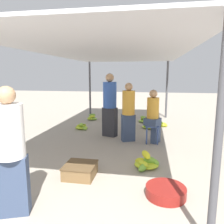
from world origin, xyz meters
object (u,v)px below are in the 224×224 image
at_px(banana_pile_left_1, 92,118).
at_px(banana_pile_right_2, 161,124).
at_px(basin_black, 166,192).
at_px(shopper_walking_mid, 128,111).
at_px(stool, 152,129).
at_px(banana_pile_right_1, 146,120).
at_px(banana_pile_right_3, 150,126).
at_px(vendor_foreground, 11,150).
at_px(crate_near, 80,170).
at_px(banana_pile_left_0, 82,127).
at_px(banana_pile_right_0, 147,163).
at_px(shopper_walking_far, 110,104).
at_px(vendor_seated, 153,115).

height_order(banana_pile_left_1, banana_pile_right_2, banana_pile_left_1).
xyz_separation_m(basin_black, shopper_walking_mid, (-0.81, 2.58, 0.72)).
xyz_separation_m(stool, basin_black, (0.19, -2.52, -0.30)).
bearing_deg(banana_pile_left_1, banana_pile_right_2, -12.59).
bearing_deg(banana_pile_right_1, banana_pile_right_3, -80.94).
bearing_deg(vendor_foreground, shopper_walking_mid, 71.73).
height_order(banana_pile_right_3, crate_near, banana_pile_right_3).
bearing_deg(basin_black, stool, 94.32).
relative_size(banana_pile_left_1, banana_pile_right_2, 0.91).
xyz_separation_m(vendor_foreground, banana_pile_left_0, (-0.52, 4.32, -0.77)).
xyz_separation_m(vendor_foreground, banana_pile_left_1, (-0.57, 5.77, -0.75)).
height_order(banana_pile_left_0, crate_near, crate_near).
bearing_deg(banana_pile_right_0, banana_pile_right_1, 91.46).
distance_m(vendor_foreground, shopper_walking_mid, 3.49).
height_order(basin_black, crate_near, crate_near).
distance_m(stool, shopper_walking_far, 1.38).
xyz_separation_m(basin_black, banana_pile_left_0, (-2.43, 3.59, -0.00)).
bearing_deg(basin_black, banana_pile_right_2, 88.31).
bearing_deg(banana_pile_right_2, stool, -99.41).
relative_size(vendor_foreground, banana_pile_left_1, 4.00).
bearing_deg(banana_pile_left_1, vendor_seated, -47.46).
xyz_separation_m(banana_pile_left_0, shopper_walking_far, (1.05, -0.62, 0.85)).
xyz_separation_m(shopper_walking_mid, shopper_walking_far, (-0.57, 0.38, 0.12)).
relative_size(vendor_seated, banana_pile_left_1, 3.39).
height_order(stool, banana_pile_left_1, stool).
bearing_deg(basin_black, banana_pile_left_1, 116.18).
bearing_deg(banana_pile_right_2, banana_pile_right_0, -97.00).
bearing_deg(banana_pile_right_2, shopper_walking_far, -135.33).
bearing_deg(stool, shopper_walking_mid, 173.83).
distance_m(banana_pile_right_2, crate_near, 4.36).
distance_m(banana_pile_left_1, banana_pile_right_0, 4.61).
relative_size(stool, crate_near, 0.90).
distance_m(vendor_seated, banana_pile_right_2, 2.06).
relative_size(stool, shopper_walking_far, 0.27).
bearing_deg(stool, vendor_seated, 26.58).
distance_m(vendor_seated, banana_pile_left_0, 2.58).
height_order(vendor_foreground, vendor_seated, vendor_foreground).
bearing_deg(banana_pile_right_2, basin_black, -91.69).
distance_m(basin_black, banana_pile_left_0, 4.33).
bearing_deg(stool, crate_near, -119.97).
relative_size(banana_pile_right_1, banana_pile_right_3, 1.18).
distance_m(vendor_foreground, banana_pile_right_0, 2.47).
height_order(banana_pile_right_0, crate_near, banana_pile_right_0).
height_order(vendor_seated, crate_near, vendor_seated).
bearing_deg(shopper_walking_mid, vendor_seated, -5.13).
xyz_separation_m(banana_pile_right_2, banana_pile_right_3, (-0.38, -0.41, 0.03)).
relative_size(stool, banana_pile_right_3, 0.95).
distance_m(vendor_seated, banana_pile_right_0, 1.68).
bearing_deg(banana_pile_right_2, crate_near, -110.85).
height_order(banana_pile_right_3, shopper_walking_far, shopper_walking_far).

